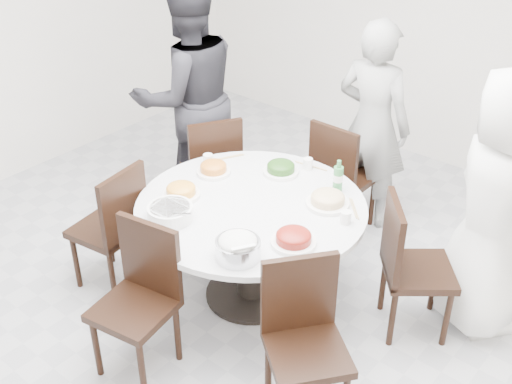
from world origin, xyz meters
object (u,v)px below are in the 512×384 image
Objects in this scene: chair_sw at (106,226)px; diner_left at (188,97)px; dining_table at (251,251)px; diner_right at (496,206)px; chair_n at (345,175)px; diner_middle at (373,125)px; beverage_bottle at (338,176)px; chair_se at (307,350)px; rice_bowl at (238,249)px; chair_ne at (419,268)px; chair_s at (133,307)px; soup_bowl at (170,213)px; chair_nw at (210,167)px.

chair_sw is 0.50× the size of diner_left.
diner_right reaches higher than dining_table.
diner_middle is at bearing -106.11° from chair_n.
chair_n is 4.20× the size of beverage_bottle.
chair_se is 3.66× the size of rice_bowl.
diner_middle reaches higher than chair_sw.
chair_n is 1.94m from chair_se.
chair_ne is 1.77m from chair_s.
chair_n is at bearing 77.68° from chair_s.
chair_sw is 0.54× the size of diner_right.
chair_n is 3.33× the size of soup_bowl.
chair_s is at bearing 101.85° from chair_ne.
chair_ne is 2.10m from chair_sw.
chair_nw is (-0.90, -0.59, 0.00)m from chair_n.
dining_table is at bearing 112.74° from chair_sw.
chair_s reaches higher than rice_bowl.
diner_right reaches higher than chair_nw.
diner_right is 6.74× the size of rice_bowl.
chair_ne is at bearing -5.63° from beverage_bottle.
diner_middle is 1.47m from diner_left.
rice_bowl reaches higher than dining_table.
chair_n is at bearing 117.39° from beverage_bottle.
diner_middle is at bearing 97.42° from rice_bowl.
chair_n and chair_sw have the same top height.
diner_left reaches higher than chair_ne.
beverage_bottle reaches higher than dining_table.
beverage_bottle reaches higher than rice_bowl.
diner_left is at bearing 130.42° from soup_bowl.
chair_sw is 0.67m from soup_bowl.
rice_bowl is at bearing 77.13° from diner_left.
dining_table is at bearing 94.05° from chair_se.
diner_right is at bearing 113.03° from chair_sw.
chair_ne is 0.54× the size of diner_right.
soup_bowl is (-0.34, -1.82, -0.05)m from diner_middle.
diner_right is (2.18, 0.24, 0.40)m from chair_nw.
chair_nw is 0.50× the size of diner_left.
dining_table is 0.67m from soup_bowl.
chair_se is at bearing 133.42° from chair_ne.
rice_bowl is at bearing 94.32° from diner_middle.
soup_bowl is (-1.16, 0.14, 0.32)m from chair_se.
chair_sw is at bearing 40.31° from diner_left.
chair_nw reaches higher than soup_bowl.
diner_middle is at bearing 106.63° from beverage_bottle.
dining_table is 1.10m from chair_ne.
chair_ne is 1.23m from chair_n.
chair_s reaches higher than soup_bowl.
chair_nw is at bearing 148.43° from dining_table.
rice_bowl is 1.15× the size of beverage_bottle.
chair_nw is at bearing 122.02° from soup_bowl.
dining_table is 0.71m from rice_bowl.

